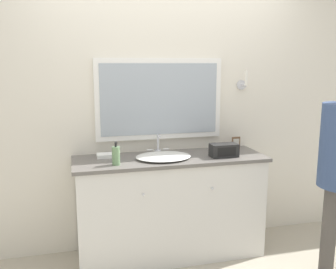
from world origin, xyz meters
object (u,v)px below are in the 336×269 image
at_px(appliance_box, 224,150).
at_px(picture_frame, 236,143).
at_px(soap_bottle, 116,156).
at_px(sink_basin, 163,156).

xyz_separation_m(appliance_box, picture_frame, (0.22, 0.24, 0.00)).
bearing_deg(soap_bottle, appliance_box, 2.22).
xyz_separation_m(sink_basin, appliance_box, (0.52, -0.08, 0.04)).
bearing_deg(sink_basin, soap_bottle, -164.57).
distance_m(soap_bottle, picture_frame, 1.19).
relative_size(soap_bottle, picture_frame, 1.60).
height_order(sink_basin, appliance_box, sink_basin).
xyz_separation_m(soap_bottle, appliance_box, (0.94, 0.04, -0.02)).
xyz_separation_m(soap_bottle, picture_frame, (1.16, 0.27, -0.02)).
height_order(soap_bottle, appliance_box, soap_bottle).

